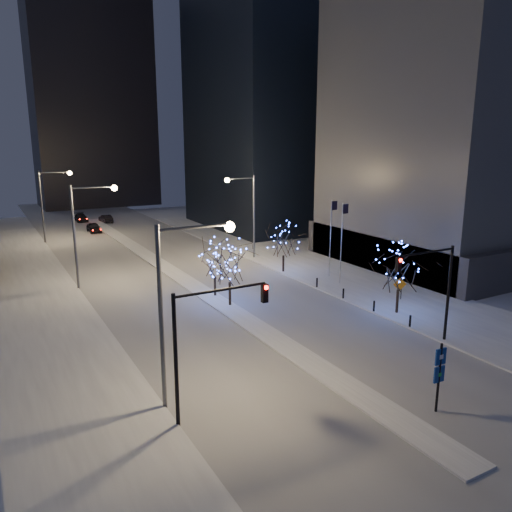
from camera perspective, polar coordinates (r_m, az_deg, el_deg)
ground at (r=31.16m, az=9.15°, el=-13.88°), size 160.00×160.00×0.00m
road at (r=60.86m, az=-11.64°, el=-0.47°), size 20.00×130.00×0.02m
median at (r=56.23m, az=-10.08°, el=-1.45°), size 2.00×80.00×0.15m
east_sidewalk at (r=54.61m, az=8.57°, el=-1.83°), size 10.00×90.00×0.15m
west_sidewalk at (r=43.99m, az=-23.14°, el=-6.50°), size 8.00×90.00×0.15m
midrise_block at (r=64.99m, az=23.93°, el=12.89°), size 30.00×22.00×30.00m
plinth at (r=66.10m, az=22.88°, el=1.60°), size 30.00×24.00×4.00m
horizon_block at (r=116.17m, az=-18.20°, el=15.97°), size 24.00×14.00×42.00m
street_lamp_w_near at (r=26.20m, az=-8.73°, el=-3.81°), size 4.40×0.56×10.00m
street_lamp_w_mid at (r=49.88m, az=-18.96°, el=3.72°), size 4.40×0.56×10.00m
street_lamp_w_far at (r=74.43m, az=-22.56°, el=6.33°), size 4.40×0.56×10.00m
street_lamp_east at (r=58.99m, az=-1.01°, el=5.74°), size 3.90×0.56×10.00m
traffic_signal_west at (r=25.18m, az=-5.88°, el=-8.63°), size 5.26×0.43×7.00m
traffic_signal_east at (r=36.02m, az=19.69°, el=-2.62°), size 5.26×0.43×7.00m
flagpoles at (r=50.48m, az=9.19°, el=2.41°), size 1.35×2.60×8.00m
bollards at (r=44.13m, az=11.58°, el=-4.89°), size 0.16×12.16×0.90m
car_near at (r=81.45m, az=-18.03°, el=3.10°), size 1.75×4.32×1.47m
car_mid at (r=90.57m, az=-16.79°, el=4.11°), size 1.72×4.21×1.36m
car_far at (r=93.09m, az=-19.36°, el=4.16°), size 2.01×4.69×1.35m
holiday_tree_median_near at (r=42.33m, az=-3.05°, el=-0.78°), size 5.87×5.87×5.81m
holiday_tree_median_far at (r=45.21m, az=-4.76°, el=-0.88°), size 3.68×3.68×4.46m
holiday_tree_plaza_near at (r=42.03m, az=16.07°, el=-1.47°), size 4.68×4.68×5.76m
holiday_tree_plaza_far at (r=53.33m, az=3.18°, el=1.79°), size 5.60×5.60×5.42m
wayfinding_sign at (r=28.26m, az=20.23°, el=-12.17°), size 0.69×0.13×3.87m
construction_sign at (r=46.11m, az=16.11°, el=-3.36°), size 1.18×0.45×2.03m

